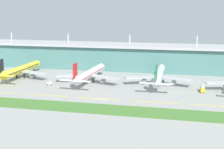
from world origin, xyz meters
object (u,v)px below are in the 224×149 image
airliner_near_middle (90,74)px  airliner_far_middle (159,75)px  airliner_nearest (21,70)px  fuel_truck (203,89)px  baggage_cart (49,83)px

airliner_near_middle → airliner_far_middle: size_ratio=0.96×
airliner_nearest → fuel_truck: 137.87m
airliner_near_middle → fuel_truck: (79.84, -10.12, -4.19)m
airliner_far_middle → airliner_nearest: bearing=-179.2°
airliner_nearest → fuel_truck: (137.08, -14.08, -4.19)m
airliner_near_middle → fuel_truck: bearing=-7.2°
fuel_truck → baggage_cart: size_ratio=1.81×
airliner_near_middle → fuel_truck: size_ratio=8.91×
airliner_far_middle → baggage_cart: bearing=-165.4°
airliner_near_middle → baggage_cart: bearing=-150.9°
airliner_nearest → airliner_near_middle: size_ratio=0.99×
airliner_near_middle → airliner_far_middle: (50.25, 5.50, 0.00)m
fuel_truck → airliner_nearest: bearing=174.1°
airliner_nearest → airliner_far_middle: bearing=0.8°
fuel_truck → baggage_cart: 105.65m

